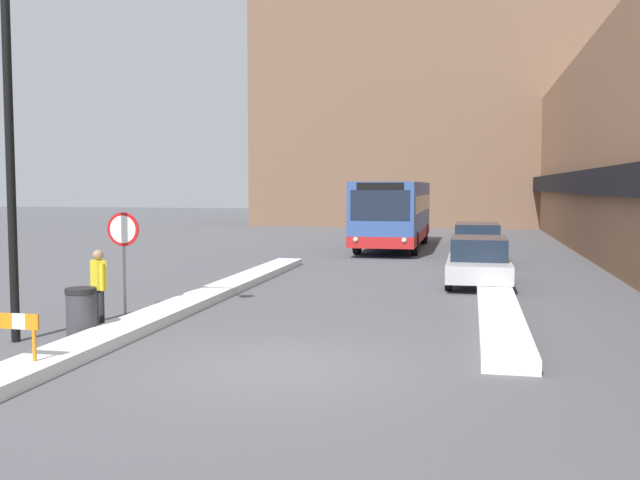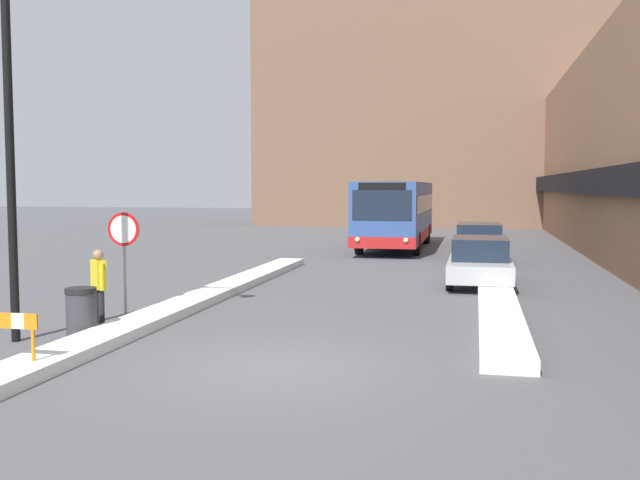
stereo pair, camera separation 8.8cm
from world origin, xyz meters
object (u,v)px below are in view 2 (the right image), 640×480
parked_car_middle (479,244)px  stop_sign (124,240)px  trash_bin (81,312)px  pedestrian (99,281)px  construction_barricade (6,330)px  street_lamp (21,107)px  city_bus (396,213)px  parked_car_front (480,261)px

parked_car_middle → stop_sign: bearing=-122.2°
parked_car_middle → trash_bin: bearing=-116.6°
parked_car_middle → pedestrian: size_ratio=2.90×
parked_car_middle → stop_sign: stop_sign is taller
construction_barricade → stop_sign: bearing=97.5°
street_lamp → pedestrian: street_lamp is taller
city_bus → street_lamp: street_lamp is taller
parked_car_middle → trash_bin: size_ratio=4.86×
parked_car_middle → street_lamp: 17.98m
stop_sign → parked_car_front: bearing=39.7°
parked_car_front → trash_bin: 11.74m
stop_sign → trash_bin: (0.38, -2.47, -1.19)m
parked_car_front → pedestrian: size_ratio=2.65×
construction_barricade → parked_car_middle: bearing=67.7°
city_bus → trash_bin: (-3.75, -20.89, -1.19)m
city_bus → parked_car_middle: city_bus is taller
parked_car_middle → pedestrian: (-7.69, -13.98, 0.20)m
parked_car_middle → parked_car_front: bearing=-90.0°
parked_car_front → pedestrian: (-7.69, -8.03, 0.25)m
pedestrian → construction_barricade: size_ratio=1.45×
city_bus → pedestrian: city_bus is taller
stop_sign → pedestrian: (0.20, -1.48, -0.71)m
parked_car_middle → trash_bin: (-7.51, -14.97, -0.27)m
stop_sign → street_lamp: street_lamp is taller
pedestrian → construction_barricade: bearing=-41.0°
parked_car_middle → stop_sign: size_ratio=2.00×
parked_car_front → stop_sign: 10.30m
trash_bin → construction_barricade: 2.66m
parked_car_front → trash_bin: parked_car_front is taller
parked_car_front → stop_sign: stop_sign is taller
city_bus → construction_barricade: bearing=-98.4°
parked_car_front → parked_car_middle: bearing=90.0°
stop_sign → construction_barricade: bearing=-82.5°
parked_car_front → parked_car_middle: size_ratio=0.91×
street_lamp → construction_barricade: (1.02, -2.02, -3.65)m
city_bus → parked_car_front: 12.49m
pedestrian → stop_sign: bearing=139.2°
pedestrian → trash_bin: size_ratio=1.68×
stop_sign → city_bus: bearing=77.4°
city_bus → stop_sign: (-4.13, -18.43, 0.00)m
city_bus → construction_barricade: size_ratio=9.59×
stop_sign → street_lamp: bearing=-96.4°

